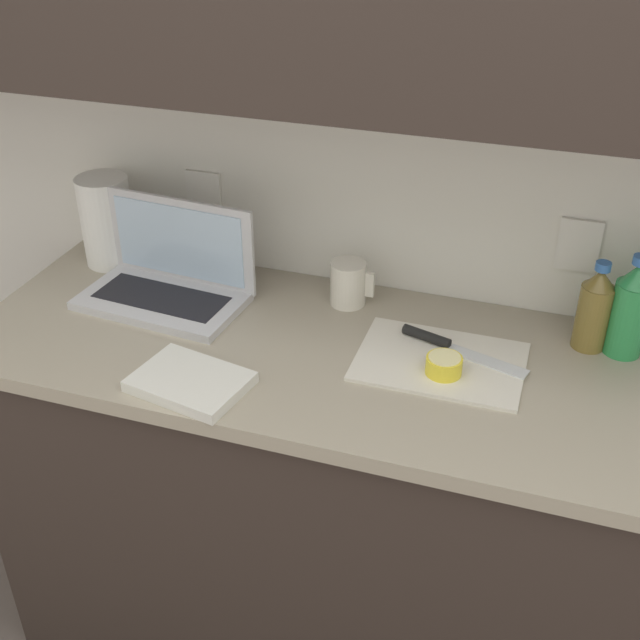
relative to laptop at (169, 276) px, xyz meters
name	(u,v)px	position (x,y,z in m)	size (l,w,h in m)	color
wall_back	(531,31)	(0.74, 0.14, 0.58)	(5.20, 0.38, 2.60)	white
counter_unit	(465,536)	(0.76, -0.10, -0.51)	(2.22, 0.61, 0.93)	#332823
laptop	(169,276)	(0.00, 0.00, 0.00)	(0.40, 0.24, 0.23)	silver
cutting_board	(440,362)	(0.66, -0.07, -0.05)	(0.35, 0.25, 0.01)	silver
knife	(442,343)	(0.65, -0.02, -0.04)	(0.28, 0.11, 0.02)	silver
lemon_half_cut	(444,365)	(0.68, -0.12, -0.03)	(0.07, 0.07, 0.04)	yellow
bottle_oil_tall	(630,310)	(1.02, 0.09, 0.05)	(0.08, 0.08, 0.23)	#2D934C
bottle_water_clear	(594,310)	(0.95, 0.09, 0.04)	(0.07, 0.07, 0.20)	olive
measuring_cup	(348,283)	(0.41, 0.10, 0.00)	(0.10, 0.08, 0.11)	silver
paper_towel_roll	(107,221)	(-0.23, 0.12, 0.06)	(0.13, 0.13, 0.23)	white
dish_towel	(190,382)	(0.20, -0.31, -0.04)	(0.22, 0.16, 0.02)	silver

